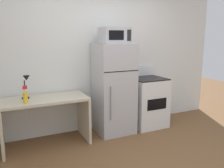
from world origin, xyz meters
name	(u,v)px	position (x,y,z in m)	size (l,w,h in m)	color
wall_back_white	(99,57)	(0.00, 1.70, 1.30)	(5.00, 0.10, 2.60)	silver
desk	(45,112)	(-1.06, 1.32, 0.53)	(1.28, 0.61, 0.75)	beige
desk_lamp	(26,83)	(-1.30, 1.40, 0.99)	(0.14, 0.12, 0.35)	black
spray_bottle	(25,96)	(-1.34, 1.15, 0.85)	(0.06, 0.06, 0.25)	yellow
refrigerator	(114,89)	(0.12, 1.34, 0.78)	(0.63, 0.61, 1.56)	#B7B7BC
microwave	(115,35)	(0.12, 1.32, 1.69)	(0.46, 0.35, 0.26)	#B7B7BC
oven_range	(147,102)	(0.82, 1.33, 0.47)	(0.63, 0.61, 1.10)	white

